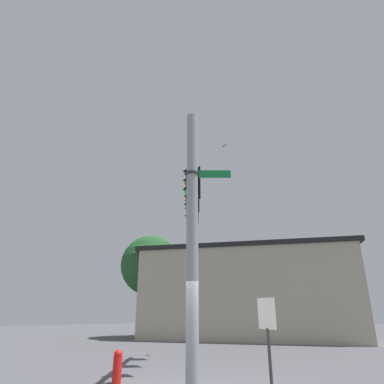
% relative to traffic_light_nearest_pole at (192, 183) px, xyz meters
% --- Properties ---
extents(signal_pole, '(0.31, 0.31, 7.31)m').
position_rel_traffic_light_nearest_pole_xyz_m(signal_pole, '(-2.00, 1.15, -2.39)').
color(signal_pole, gray).
rests_on(signal_pole, ground).
extents(mast_arm, '(5.52, 3.33, 0.19)m').
position_rel_traffic_light_nearest_pole_xyz_m(mast_arm, '(0.71, -0.44, 0.79)').
color(mast_arm, gray).
extents(traffic_light_nearest_pole, '(0.54, 0.49, 1.31)m').
position_rel_traffic_light_nearest_pole_xyz_m(traffic_light_nearest_pole, '(0.00, 0.00, 0.00)').
color(traffic_light_nearest_pole, black).
extents(traffic_light_mid_inner, '(0.54, 0.49, 1.31)m').
position_rel_traffic_light_nearest_pole_xyz_m(traffic_light_mid_inner, '(1.45, -0.84, 0.00)').
color(traffic_light_mid_inner, black).
extents(traffic_light_mid_outer, '(0.54, 0.49, 1.31)m').
position_rel_traffic_light_nearest_pole_xyz_m(traffic_light_mid_outer, '(2.89, -1.69, 0.00)').
color(traffic_light_mid_outer, black).
extents(street_name_sign, '(0.73, 1.12, 0.22)m').
position_rel_traffic_light_nearest_pole_xyz_m(street_name_sign, '(-2.12, 0.94, -0.62)').
color(street_name_sign, '#147238').
extents(bird_flying, '(0.38, 0.25, 0.08)m').
position_rel_traffic_light_nearest_pole_xyz_m(bird_flying, '(2.99, -3.76, 3.89)').
color(bird_flying, gray).
extents(storefront_building, '(13.86, 13.92, 5.90)m').
position_rel_traffic_light_nearest_pole_xyz_m(storefront_building, '(8.64, -9.40, -3.08)').
color(storefront_building, '#A89E89').
rests_on(storefront_building, ground).
extents(tree_by_storefront, '(4.32, 4.32, 7.13)m').
position_rel_traffic_light_nearest_pole_xyz_m(tree_by_storefront, '(13.51, -4.34, -1.09)').
color(tree_by_storefront, '#4C3823').
rests_on(tree_by_storefront, ground).
extents(fire_hydrant, '(0.35, 0.24, 0.82)m').
position_rel_traffic_light_nearest_pole_xyz_m(fire_hydrant, '(0.19, 2.19, -5.63)').
color(fire_hydrant, red).
rests_on(fire_hydrant, ground).
extents(historical_marker, '(0.60, 0.08, 2.13)m').
position_rel_traffic_light_nearest_pole_xyz_m(historical_marker, '(-2.53, -0.76, -4.64)').
color(historical_marker, '#333333').
rests_on(historical_marker, ground).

